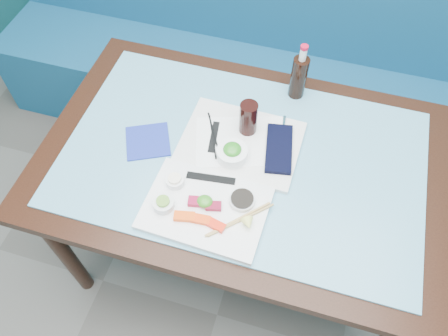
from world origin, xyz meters
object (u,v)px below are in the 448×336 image
(dining_table, at_px, (242,171))
(cola_glass, at_px, (248,118))
(cola_bottle_body, at_px, (299,78))
(sashimi_plate, at_px, (206,208))
(serving_tray, at_px, (241,142))
(seaweed_bowl, at_px, (232,154))
(blue_napkin, at_px, (148,141))
(booth_bench, at_px, (282,74))

(dining_table, xyz_separation_m, cola_glass, (-0.01, 0.11, 0.17))
(cola_bottle_body, bearing_deg, sashimi_plate, -107.02)
(sashimi_plate, relative_size, cola_glass, 2.98)
(dining_table, bearing_deg, serving_tray, 113.47)
(cola_glass, relative_size, cola_bottle_body, 0.75)
(seaweed_bowl, bearing_deg, blue_napkin, -178.43)
(sashimi_plate, height_order, cola_glass, cola_glass)
(booth_bench, relative_size, cola_bottle_body, 17.64)
(booth_bench, bearing_deg, seaweed_bowl, -92.12)
(cola_bottle_body, xyz_separation_m, blue_napkin, (-0.45, -0.37, -0.08))
(serving_tray, bearing_deg, cola_glass, 81.22)
(dining_table, xyz_separation_m, cola_bottle_body, (0.12, 0.34, 0.18))
(blue_napkin, bearing_deg, sashimi_plate, -35.92)
(sashimi_plate, bearing_deg, cola_glass, 84.31)
(serving_tray, bearing_deg, dining_table, -65.00)
(sashimi_plate, distance_m, cola_bottle_body, 0.61)
(serving_tray, xyz_separation_m, seaweed_bowl, (-0.01, -0.07, 0.03))
(blue_napkin, bearing_deg, serving_tray, 14.82)
(booth_bench, distance_m, cola_glass, 0.87)
(serving_tray, relative_size, seaweed_bowl, 3.88)
(seaweed_bowl, height_order, cola_bottle_body, cola_bottle_body)
(booth_bench, distance_m, seaweed_bowl, 0.96)
(cola_bottle_body, distance_m, blue_napkin, 0.59)
(sashimi_plate, bearing_deg, dining_table, 78.03)
(serving_tray, bearing_deg, blue_napkin, -163.65)
(serving_tray, distance_m, blue_napkin, 0.33)
(dining_table, height_order, seaweed_bowl, seaweed_bowl)
(cola_glass, height_order, blue_napkin, cola_glass)
(dining_table, xyz_separation_m, serving_tray, (-0.02, 0.05, 0.10))
(dining_table, relative_size, sashimi_plate, 3.67)
(cola_glass, bearing_deg, dining_table, -83.55)
(booth_bench, distance_m, serving_tray, 0.88)
(dining_table, height_order, sashimi_plate, sashimi_plate)
(seaweed_bowl, xyz_separation_m, cola_glass, (0.02, 0.13, 0.04))
(cola_glass, bearing_deg, serving_tray, -100.30)
(booth_bench, height_order, dining_table, booth_bench)
(cola_glass, xyz_separation_m, blue_napkin, (-0.33, -0.14, -0.08))
(sashimi_plate, height_order, seaweed_bowl, seaweed_bowl)
(sashimi_plate, distance_m, blue_napkin, 0.34)
(serving_tray, relative_size, cola_bottle_body, 2.39)
(dining_table, xyz_separation_m, seaweed_bowl, (-0.03, -0.02, 0.13))
(booth_bench, distance_m, blue_napkin, 1.01)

